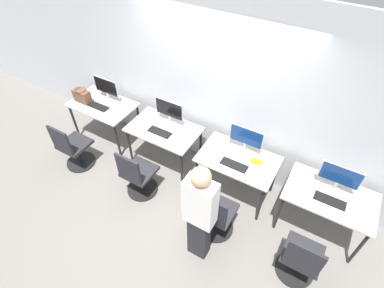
{
  "coord_description": "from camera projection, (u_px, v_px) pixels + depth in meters",
  "views": [
    {
      "loc": [
        1.51,
        -2.46,
        3.81
      ],
      "look_at": [
        0.0,
        0.14,
        0.89
      ],
      "focal_mm": 28.0,
      "sensor_mm": 36.0,
      "label": 1
    }
  ],
  "objects": [
    {
      "name": "keyboard_left",
      "position": [
        160.0,
        132.0,
        4.58
      ],
      "size": [
        0.38,
        0.14,
        0.02
      ],
      "color": "black",
      "rests_on": "desk_left"
    },
    {
      "name": "office_chair_far_left",
      "position": [
        73.0,
        149.0,
        4.84
      ],
      "size": [
        0.48,
        0.48,
        0.91
      ],
      "color": "black",
      "rests_on": "ground_plane"
    },
    {
      "name": "ground_plane",
      "position": [
        188.0,
        190.0,
        4.72
      ],
      "size": [
        20.0,
        20.0,
        0.0
      ],
      "primitive_type": "plane",
      "color": "slate"
    },
    {
      "name": "mouse_far_right",
      "position": [
        352.0,
        208.0,
        3.58
      ],
      "size": [
        0.06,
        0.09,
        0.03
      ],
      "color": "silver",
      "rests_on": "desk_far_right"
    },
    {
      "name": "office_chair_right",
      "position": [
        216.0,
        216.0,
        3.95
      ],
      "size": [
        0.48,
        0.48,
        0.91
      ],
      "color": "black",
      "rests_on": "ground_plane"
    },
    {
      "name": "monitor_left",
      "position": [
        169.0,
        110.0,
        4.6
      ],
      "size": [
        0.49,
        0.15,
        0.41
      ],
      "color": "#B2B2B7",
      "rests_on": "desk_left"
    },
    {
      "name": "desk_right",
      "position": [
        238.0,
        163.0,
        4.25
      ],
      "size": [
        1.1,
        0.69,
        0.74
      ],
      "color": "#BCB7AD",
      "rests_on": "ground_plane"
    },
    {
      "name": "keyboard_right",
      "position": [
        234.0,
        165.0,
        4.1
      ],
      "size": [
        0.38,
        0.14,
        0.02
      ],
      "color": "black",
      "rests_on": "desk_right"
    },
    {
      "name": "monitor_far_right",
      "position": [
        340.0,
        177.0,
        3.65
      ],
      "size": [
        0.49,
        0.15,
        0.41
      ],
      "color": "#B2B2B7",
      "rests_on": "desk_far_right"
    },
    {
      "name": "desk_far_right",
      "position": [
        329.0,
        200.0,
        3.8
      ],
      "size": [
        1.1,
        0.69,
        0.74
      ],
      "color": "#BCB7AD",
      "rests_on": "ground_plane"
    },
    {
      "name": "wall_back",
      "position": [
        216.0,
        90.0,
        4.25
      ],
      "size": [
        12.0,
        0.05,
        2.8
      ],
      "color": "#B7BCC1",
      "rests_on": "ground_plane"
    },
    {
      "name": "person_right",
      "position": [
        200.0,
        213.0,
        3.38
      ],
      "size": [
        0.36,
        0.22,
        1.64
      ],
      "color": "#232328",
      "rests_on": "ground_plane"
    },
    {
      "name": "desk_far_left",
      "position": [
        103.0,
        108.0,
        5.17
      ],
      "size": [
        1.1,
        0.69,
        0.74
      ],
      "color": "#BCB7AD",
      "rests_on": "ground_plane"
    },
    {
      "name": "desk_left",
      "position": [
        164.0,
        133.0,
        4.71
      ],
      "size": [
        1.1,
        0.69,
        0.74
      ],
      "color": "#BCB7AD",
      "rests_on": "ground_plane"
    },
    {
      "name": "mouse_far_left",
      "position": [
        110.0,
        112.0,
        4.92
      ],
      "size": [
        0.06,
        0.09,
        0.03
      ],
      "color": "silver",
      "rests_on": "desk_far_left"
    },
    {
      "name": "handbag",
      "position": [
        82.0,
        96.0,
        5.08
      ],
      "size": [
        0.3,
        0.18,
        0.25
      ],
      "color": "brown",
      "rests_on": "desk_far_left"
    },
    {
      "name": "office_chair_far_right",
      "position": [
        300.0,
        260.0,
        3.52
      ],
      "size": [
        0.48,
        0.48,
        0.91
      ],
      "color": "black",
      "rests_on": "ground_plane"
    },
    {
      "name": "monitor_right",
      "position": [
        246.0,
        138.0,
        4.15
      ],
      "size": [
        0.49,
        0.15,
        0.41
      ],
      "color": "#B2B2B7",
      "rests_on": "desk_right"
    },
    {
      "name": "office_chair_left",
      "position": [
        138.0,
        176.0,
        4.43
      ],
      "size": [
        0.48,
        0.48,
        0.91
      ],
      "color": "black",
      "rests_on": "ground_plane"
    },
    {
      "name": "monitor_far_left",
      "position": [
        106.0,
        88.0,
        5.04
      ],
      "size": [
        0.49,
        0.15,
        0.41
      ],
      "color": "#B2B2B7",
      "rests_on": "desk_far_left"
    },
    {
      "name": "placard_right",
      "position": [
        256.0,
        161.0,
        4.1
      ],
      "size": [
        0.16,
        0.03,
        0.08
      ],
      "color": "yellow",
      "rests_on": "desk_right"
    },
    {
      "name": "keyboard_far_left",
      "position": [
        98.0,
        107.0,
        5.04
      ],
      "size": [
        0.38,
        0.14,
        0.02
      ],
      "color": "black",
      "rests_on": "desk_far_left"
    },
    {
      "name": "keyboard_far_right",
      "position": [
        330.0,
        201.0,
        3.67
      ],
      "size": [
        0.38,
        0.14,
        0.02
      ],
      "color": "black",
      "rests_on": "desk_far_right"
    },
    {
      "name": "mouse_right",
      "position": [
        250.0,
        172.0,
        3.99
      ],
      "size": [
        0.06,
        0.09,
        0.03
      ],
      "color": "silver",
      "rests_on": "desk_right"
    },
    {
      "name": "mouse_left",
      "position": [
        175.0,
        139.0,
        4.46
      ],
      "size": [
        0.06,
        0.09,
        0.03
      ],
      "color": "silver",
      "rests_on": "desk_left"
    }
  ]
}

